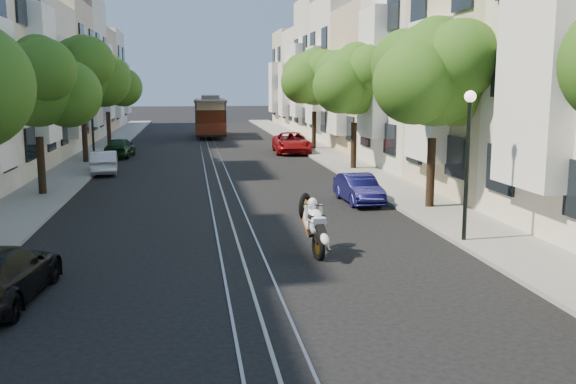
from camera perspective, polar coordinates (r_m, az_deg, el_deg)
name	(u,v)px	position (r m, az deg, el deg)	size (l,w,h in m)	color
ground	(211,156)	(40.92, -6.85, 3.20)	(200.00, 200.00, 0.00)	black
sidewalk_east	(323,153)	(41.77, 3.16, 3.46)	(2.50, 80.00, 0.12)	gray
sidewalk_west	(93,157)	(41.33, -16.96, 3.00)	(2.50, 80.00, 0.12)	gray
rail_left	(202,156)	(40.91, -7.62, 3.19)	(0.06, 80.00, 0.02)	gray
rail_slot	(211,156)	(40.92, -6.85, 3.21)	(0.06, 80.00, 0.02)	gray
rail_right	(220,156)	(40.94, -6.07, 3.23)	(0.06, 80.00, 0.02)	gray
lane_line	(211,156)	(40.92, -6.85, 3.20)	(0.08, 80.00, 0.01)	tan
townhouses_east	(394,73)	(42.65, 9.44, 10.37)	(7.75, 72.00, 12.00)	beige
townhouses_west	(8,74)	(41.95, -23.65, 9.59)	(7.75, 72.00, 11.76)	silver
tree_e_b	(436,76)	(23.25, 13.03, 10.00)	(4.93, 4.08, 6.68)	black
tree_e_c	(356,82)	(33.73, 6.07, 9.72)	(4.84, 3.99, 6.52)	black
tree_e_d	(315,79)	(44.46, 2.44, 10.03)	(5.01, 4.16, 6.85)	black
tree_w_b	(38,86)	(27.28, -21.37, 8.78)	(4.72, 3.87, 6.27)	black
tree_w_c	(82,74)	(38.10, -17.81, 10.00)	(5.13, 4.28, 7.09)	black
tree_w_d	(107,83)	(48.99, -15.75, 9.33)	(4.84, 3.99, 6.52)	black
lamp_east	(468,143)	(18.36, 15.72, 4.20)	(0.32, 0.32, 4.16)	black
lamp_west	(92,116)	(35.06, -17.02, 6.48)	(0.32, 0.32, 4.16)	black
sportbike_rider	(313,223)	(16.78, 2.27, -2.75)	(0.63, 1.92, 1.62)	black
cable_car	(211,114)	(56.14, -6.89, 6.87)	(2.91, 8.60, 3.28)	black
parked_car_e_mid	(359,189)	(24.47, 6.30, 0.30)	(1.16, 3.31, 1.09)	#0B0B3A
parked_car_e_far	(292,143)	(42.25, 0.32, 4.39)	(2.27, 4.93, 1.37)	maroon
parked_car_w_mid	(104,162)	(33.69, -16.01, 2.56)	(1.23, 3.54, 1.17)	silver
parked_car_w_far	(120,147)	(41.08, -14.71, 3.86)	(1.48, 3.67, 1.25)	black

